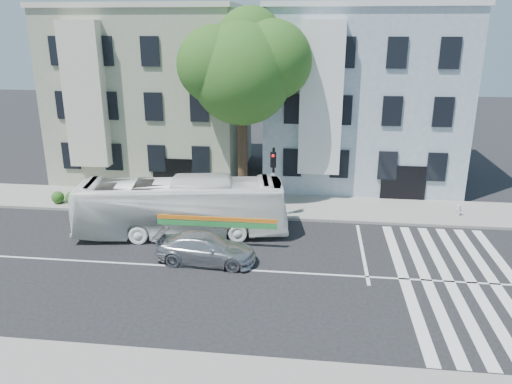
% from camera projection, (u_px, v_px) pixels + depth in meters
% --- Properties ---
extents(ground, '(120.00, 120.00, 0.00)m').
position_uv_depth(ground, '(215.00, 268.00, 21.58)').
color(ground, black).
rests_on(ground, ground).
extents(sidewalk_far, '(80.00, 4.00, 0.15)m').
position_uv_depth(sidewalk_far, '(242.00, 205.00, 29.10)').
color(sidewalk_far, gray).
rests_on(sidewalk_far, ground).
extents(building_left, '(12.00, 10.00, 11.00)m').
position_uv_depth(building_left, '(157.00, 94.00, 34.79)').
color(building_left, gray).
rests_on(building_left, ground).
extents(building_right, '(12.00, 10.00, 11.00)m').
position_uv_depth(building_right, '(360.00, 97.00, 33.19)').
color(building_right, '#909DAC').
rests_on(building_right, ground).
extents(street_tree, '(7.30, 5.90, 11.10)m').
position_uv_depth(street_tree, '(244.00, 67.00, 27.35)').
color(street_tree, '#2D2116').
rests_on(street_tree, ground).
extents(bus, '(4.12, 10.70, 2.91)m').
position_uv_depth(bus, '(182.00, 207.00, 24.68)').
color(bus, white).
rests_on(bus, ground).
extents(sedan, '(2.09, 4.55, 1.29)m').
position_uv_depth(sedan, '(206.00, 248.00, 22.00)').
color(sedan, silver).
rests_on(sedan, ground).
extents(hedge, '(8.42, 3.03, 0.70)m').
position_uv_depth(hedge, '(128.00, 200.00, 28.56)').
color(hedge, '#1D5B1E').
rests_on(hedge, sidewalk_far).
extents(traffic_signal, '(0.40, 0.52, 4.00)m').
position_uv_depth(traffic_signal, '(273.00, 175.00, 26.14)').
color(traffic_signal, black).
rests_on(traffic_signal, ground).
extents(fire_hydrant, '(0.38, 0.22, 0.66)m').
position_uv_depth(fire_hydrant, '(459.00, 210.00, 27.12)').
color(fire_hydrant, beige).
rests_on(fire_hydrant, sidewalk_far).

